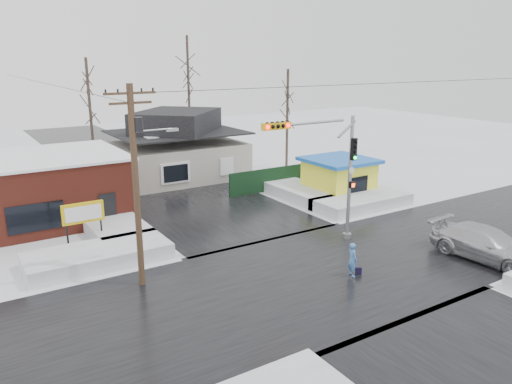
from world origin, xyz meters
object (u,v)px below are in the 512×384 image
kiosk (339,177)px  utility_pole (137,175)px  car (486,244)px  marquee_sign (83,214)px  pedestrian (352,260)px  traffic_signal (329,164)px

kiosk → utility_pole: bearing=-159.6°
car → utility_pole: bearing=152.0°
marquee_sign → kiosk: kiosk is taller
kiosk → car: bearing=-97.3°
marquee_sign → pedestrian: size_ratio=1.55×
traffic_signal → kiosk: traffic_signal is taller
traffic_signal → pedestrian: bearing=-113.9°
traffic_signal → marquee_sign: size_ratio=2.75×
car → kiosk: bearing=77.6°
marquee_sign → car: bearing=-36.9°
marquee_sign → kiosk: (18.50, 0.50, -0.46)m
marquee_sign → kiosk: 18.51m
marquee_sign → pedestrian: marquee_sign is taller
traffic_signal → marquee_sign: bearing=150.3°
traffic_signal → car: 8.95m
utility_pole → kiosk: utility_pole is taller
traffic_signal → pedestrian: size_ratio=4.25×
kiosk → pedestrian: (-8.80, -10.94, -0.64)m
marquee_sign → car: marquee_sign is taller
traffic_signal → utility_pole: size_ratio=0.78×
pedestrian → marquee_sign: bearing=53.8°
pedestrian → utility_pole: bearing=73.7°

